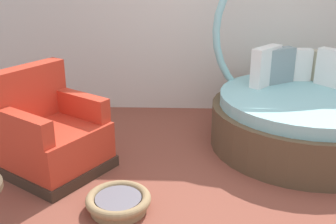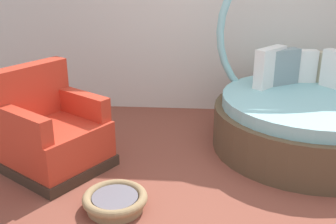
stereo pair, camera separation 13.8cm
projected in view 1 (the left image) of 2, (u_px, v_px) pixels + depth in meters
The scene contains 5 objects.
ground_plane at pixel (230, 199), 3.36m from camera, with size 8.00×8.00×0.02m, color brown.
back_wall at pixel (217, 1), 4.89m from camera, with size 8.00×0.12×2.69m, color silver.
round_daybed at pixel (303, 108), 4.23m from camera, with size 1.88×1.88×2.03m.
red_armchair at pixel (51, 136), 3.71m from camera, with size 1.10×1.10×0.94m.
pet_basket at pixel (118, 202), 3.18m from camera, with size 0.51×0.51×0.13m.
Camera 1 is at (-0.40, -2.90, 1.86)m, focal length 43.84 mm.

